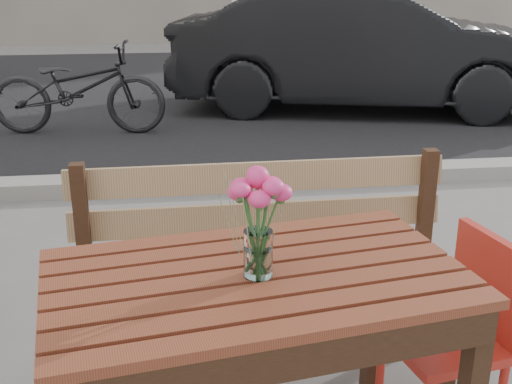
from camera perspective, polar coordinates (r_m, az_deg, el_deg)
street at (r=6.99m, az=-4.78°, el=6.20°), size 30.00×8.12×0.12m
main_table at (r=2.01m, az=0.04°, el=-10.45°), size 1.37×0.93×0.78m
main_bench at (r=2.58m, az=0.63°, el=-4.96°), size 1.56×0.48×0.96m
red_chair at (r=2.46m, az=17.85°, el=-11.03°), size 0.45×0.45×0.77m
main_vase at (r=1.85m, az=0.19°, el=-1.55°), size 0.19×0.19×0.34m
parked_car at (r=7.72m, az=9.52°, el=12.52°), size 4.62×2.50×1.45m
bicycle at (r=6.78m, az=-15.55°, el=8.85°), size 1.81×0.80×0.92m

